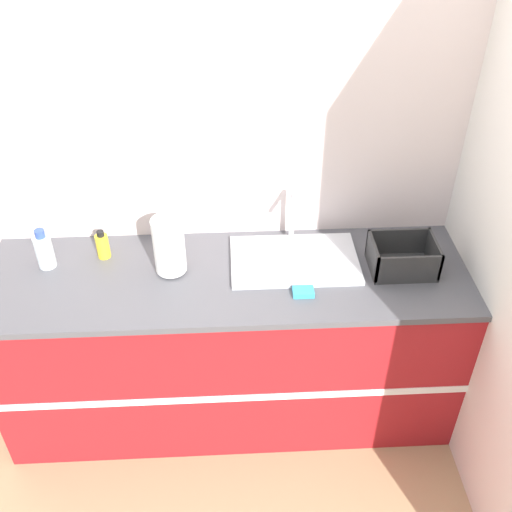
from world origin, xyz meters
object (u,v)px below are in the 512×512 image
Objects in this scene: sink at (294,257)px; paper_towel_roll at (169,246)px; dish_rack at (402,259)px; bottle_clear at (44,250)px; bottle_yellow at (103,245)px.

paper_towel_roll is at bearing -175.64° from sink.
paper_towel_roll is at bearing 177.92° from dish_rack.
sink is 2.97× the size of bottle_clear.
bottle_clear is (-1.58, 0.10, 0.03)m from dish_rack.
bottle_yellow is 0.25m from bottle_clear.
bottle_yellow is (-0.31, 0.12, -0.08)m from paper_towel_roll.
bottle_clear reaches higher than bottle_yellow.
bottle_yellow is at bearing 173.25° from dish_rack.
paper_towel_roll is 1.92× the size of bottle_yellow.
paper_towel_roll is 0.56m from bottle_clear.
dish_rack is 1.58m from bottle_clear.
bottle_clear is at bearing 176.25° from dish_rack.
sink reaches higher than bottle_yellow.
paper_towel_roll is 0.34m from bottle_yellow.
sink is at bearing 4.36° from paper_towel_roll.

